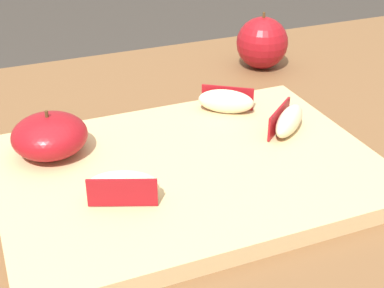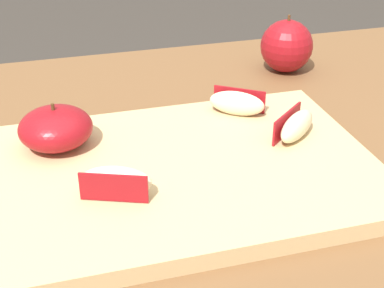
{
  "view_description": "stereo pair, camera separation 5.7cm",
  "coord_description": "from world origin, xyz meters",
  "px_view_note": "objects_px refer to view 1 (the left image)",
  "views": [
    {
      "loc": [
        -0.18,
        -0.45,
        1.08
      ],
      "look_at": [
        0.0,
        0.0,
        0.8
      ],
      "focal_mm": 52.36,
      "sensor_mm": 36.0,
      "label": 1
    },
    {
      "loc": [
        -0.13,
        -0.47,
        1.08
      ],
      "look_at": [
        0.0,
        0.0,
        0.8
      ],
      "focal_mm": 52.36,
      "sensor_mm": 36.0,
      "label": 2
    }
  ],
  "objects_px": {
    "apple_half_skin_up": "(50,136)",
    "apple_wedge_front": "(123,186)",
    "apple_wedge_middle": "(226,101)",
    "cutting_board": "(192,168)",
    "whole_apple_red_delicious": "(262,43)",
    "apple_wedge_right": "(288,121)"
  },
  "relations": [
    {
      "from": "apple_wedge_front",
      "to": "whole_apple_red_delicious",
      "type": "xyz_separation_m",
      "value": [
        0.3,
        0.28,
        0.01
      ]
    },
    {
      "from": "cutting_board",
      "to": "whole_apple_red_delicious",
      "type": "height_order",
      "value": "whole_apple_red_delicious"
    },
    {
      "from": "apple_wedge_front",
      "to": "apple_wedge_right",
      "type": "bearing_deg",
      "value": 15.21
    },
    {
      "from": "apple_wedge_middle",
      "to": "whole_apple_red_delicious",
      "type": "xyz_separation_m",
      "value": [
        0.13,
        0.15,
        0.01
      ]
    },
    {
      "from": "apple_wedge_front",
      "to": "cutting_board",
      "type": "bearing_deg",
      "value": 25.21
    },
    {
      "from": "cutting_board",
      "to": "apple_wedge_front",
      "type": "bearing_deg",
      "value": -154.79
    },
    {
      "from": "apple_wedge_right",
      "to": "apple_wedge_middle",
      "type": "height_order",
      "value": "same"
    },
    {
      "from": "apple_half_skin_up",
      "to": "apple_wedge_front",
      "type": "bearing_deg",
      "value": -66.75
    },
    {
      "from": "cutting_board",
      "to": "apple_wedge_middle",
      "type": "relative_size",
      "value": 5.68
    },
    {
      "from": "apple_wedge_middle",
      "to": "cutting_board",
      "type": "bearing_deg",
      "value": -132.02
    },
    {
      "from": "apple_wedge_right",
      "to": "cutting_board",
      "type": "bearing_deg",
      "value": -172.24
    },
    {
      "from": "cutting_board",
      "to": "apple_wedge_right",
      "type": "height_order",
      "value": "apple_wedge_right"
    },
    {
      "from": "apple_half_skin_up",
      "to": "apple_wedge_front",
      "type": "relative_size",
      "value": 1.12
    },
    {
      "from": "apple_wedge_right",
      "to": "apple_wedge_middle",
      "type": "relative_size",
      "value": 0.97
    },
    {
      "from": "apple_wedge_front",
      "to": "apple_wedge_right",
      "type": "distance_m",
      "value": 0.22
    },
    {
      "from": "whole_apple_red_delicious",
      "to": "apple_wedge_front",
      "type": "bearing_deg",
      "value": -136.41
    },
    {
      "from": "apple_wedge_front",
      "to": "apple_wedge_right",
      "type": "height_order",
      "value": "same"
    },
    {
      "from": "apple_half_skin_up",
      "to": "whole_apple_red_delicious",
      "type": "height_order",
      "value": "whole_apple_red_delicious"
    },
    {
      "from": "cutting_board",
      "to": "apple_half_skin_up",
      "type": "relative_size",
      "value": 4.86
    },
    {
      "from": "apple_wedge_middle",
      "to": "apple_wedge_right",
      "type": "bearing_deg",
      "value": -60.01
    },
    {
      "from": "apple_wedge_right",
      "to": "apple_wedge_middle",
      "type": "xyz_separation_m",
      "value": [
        -0.04,
        0.07,
        0.0
      ]
    },
    {
      "from": "apple_half_skin_up",
      "to": "apple_wedge_front",
      "type": "distance_m",
      "value": 0.12
    }
  ]
}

